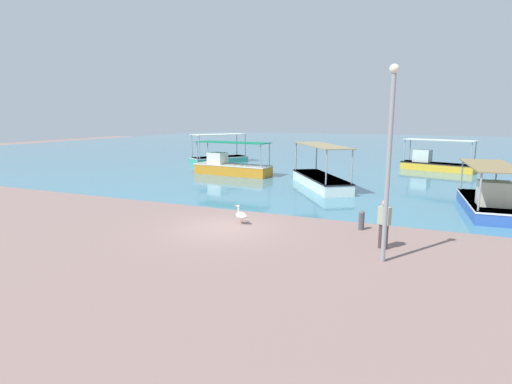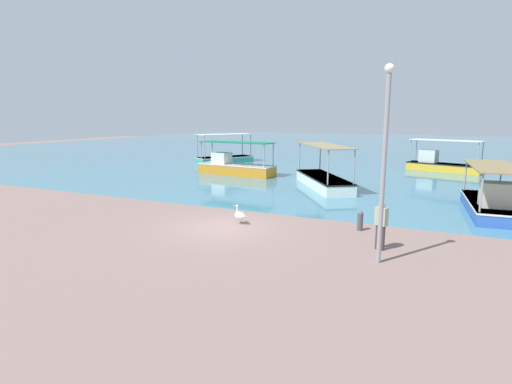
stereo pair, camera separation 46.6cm
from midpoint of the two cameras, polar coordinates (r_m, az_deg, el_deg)
The scene contains 11 objects.
ground at distance 16.39m, azimuth -4.06°, elevation -5.07°, with size 120.00×120.00×0.00m, color #80665F.
harbor_water at distance 62.44m, azimuth 17.75°, elevation 6.10°, with size 110.00×90.00×0.00m, color teal.
fishing_boat_far_right at distance 39.85m, azimuth -4.17°, elevation 4.98°, with size 4.81×5.72×2.77m.
fishing_boat_far_left at distance 36.57m, azimuth 25.28°, elevation 3.68°, with size 5.95×3.23×2.58m.
fishing_boat_outer at distance 31.14m, azimuth -2.61°, elevation 3.66°, with size 6.31×2.30×2.54m.
fishing_boat_near_left at distance 25.86m, azimuth 10.07°, elevation 1.84°, with size 5.28×6.85×2.70m.
fishing_boat_center at distance 21.47m, azimuth 31.10°, elevation -1.26°, with size 2.32×5.99×2.24m.
pelican at distance 16.79m, azimuth -1.56°, elevation -3.33°, with size 0.78×0.46×0.80m.
lamp_post at distance 12.46m, azimuth 18.89°, elevation 4.98°, with size 0.28×0.28×5.94m.
mooring_bollard at distance 16.42m, azimuth 15.45°, elevation -3.88°, with size 0.24×0.24×0.79m.
fisherman_standing at distance 14.17m, azimuth 18.32°, elevation -4.32°, with size 0.46×0.37×1.69m.
Camera 2 is at (7.84, -13.71, 4.44)m, focal length 28.00 mm.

